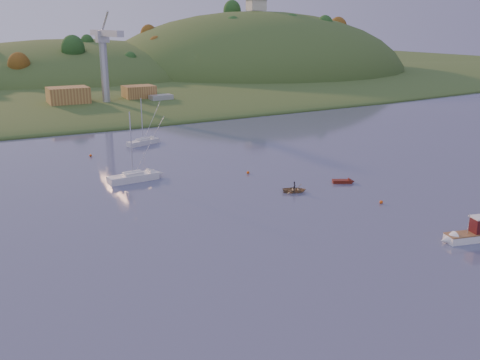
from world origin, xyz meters
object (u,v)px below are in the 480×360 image
sailboat_far (133,177)px  canoe (294,190)px  fishing_boat (464,235)px  red_tender (346,181)px  sailboat_near (143,142)px

sailboat_far → canoe: sailboat_far is taller
sailboat_far → canoe: size_ratio=3.13×
fishing_boat → red_tender: bearing=-84.1°
sailboat_near → sailboat_far: sailboat_far is taller
fishing_boat → canoe: fishing_boat is taller
sailboat_near → red_tender: 46.68m
sailboat_near → canoe: sailboat_near is taller
fishing_boat → sailboat_far: size_ratio=0.56×
red_tender → sailboat_near: bearing=142.2°
canoe → fishing_boat: bearing=-139.2°
sailboat_near → sailboat_far: (-10.12, -25.19, 0.07)m
sailboat_far → red_tender: (29.60, -17.23, -0.48)m
fishing_boat → sailboat_far: (-26.29, 42.57, -0.12)m
fishing_boat → sailboat_near: (-16.17, 67.75, -0.19)m
sailboat_far → sailboat_near: bearing=64.1°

